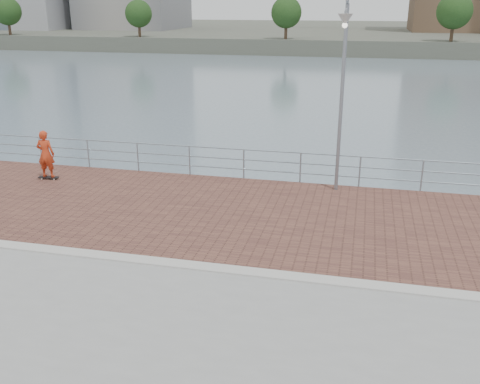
# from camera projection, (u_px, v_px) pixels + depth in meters

# --- Properties ---
(water) EXTENTS (400.00, 400.00, 0.00)m
(water) POSITION_uv_depth(u_px,v_px,m) (222.00, 340.00, 13.52)
(water) COLOR slate
(water) RESTS_ON ground
(brick_lane) EXTENTS (40.00, 6.80, 0.02)m
(brick_lane) POSITION_uv_depth(u_px,v_px,m) (252.00, 215.00, 16.14)
(brick_lane) COLOR brown
(brick_lane) RESTS_ON seawall
(curb) EXTENTS (40.00, 0.40, 0.06)m
(curb) POSITION_uv_depth(u_px,v_px,m) (221.00, 269.00, 12.84)
(curb) COLOR #B7B5AD
(curb) RESTS_ON seawall
(far_shore) EXTENTS (320.00, 95.00, 2.50)m
(far_shore) POSITION_uv_depth(u_px,v_px,m) (356.00, 33.00, 125.48)
(far_shore) COLOR #4C5142
(far_shore) RESTS_ON ground
(guardrail) EXTENTS (39.06, 0.06, 1.13)m
(guardrail) POSITION_uv_depth(u_px,v_px,m) (272.00, 162.00, 19.04)
(guardrail) COLOR #8C9EA8
(guardrail) RESTS_ON brick_lane
(street_lamp) EXTENTS (0.44, 1.29, 6.08)m
(street_lamp) POSITION_uv_depth(u_px,v_px,m) (343.00, 63.00, 16.45)
(street_lamp) COLOR gray
(street_lamp) RESTS_ON brick_lane
(skateboard) EXTENTS (0.75, 0.27, 0.08)m
(skateboard) POSITION_uv_depth(u_px,v_px,m) (49.00, 177.00, 19.36)
(skateboard) COLOR black
(skateboard) RESTS_ON brick_lane
(skateboarder) EXTENTS (0.67, 0.48, 1.72)m
(skateboarder) POSITION_uv_depth(u_px,v_px,m) (46.00, 154.00, 19.07)
(skateboarder) COLOR red
(skateboarder) RESTS_ON skateboard
(shoreline_trees) EXTENTS (109.62, 5.19, 6.93)m
(shoreline_trees) POSITION_uv_depth(u_px,v_px,m) (287.00, 13.00, 84.09)
(shoreline_trees) COLOR #473323
(shoreline_trees) RESTS_ON far_shore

